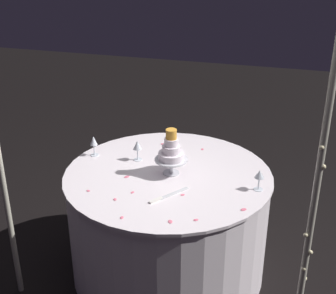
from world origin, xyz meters
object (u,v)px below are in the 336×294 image
(wine_glass_0, at_px, (94,142))
(cake_knife, at_px, (167,196))
(wine_glass_2, at_px, (259,175))
(decorative_arch, at_px, (140,115))
(wine_glass_1, at_px, (137,146))
(tiered_cake, at_px, (171,152))
(main_table, at_px, (168,223))

(wine_glass_0, relative_size, cake_knife, 0.59)
(wine_glass_2, distance_m, cake_knife, 0.59)
(wine_glass_2, bearing_deg, decorative_arch, 37.31)
(decorative_arch, bearing_deg, wine_glass_0, -46.61)
(decorative_arch, xyz_separation_m, wine_glass_0, (0.59, -0.62, -0.50))
(wine_glass_1, relative_size, wine_glass_2, 1.09)
(decorative_arch, relative_size, tiered_cake, 6.84)
(main_table, distance_m, wine_glass_2, 0.79)
(main_table, xyz_separation_m, wine_glass_2, (-0.60, 0.05, 0.50))
(main_table, height_order, tiered_cake, tiered_cake)
(wine_glass_2, bearing_deg, tiered_cake, -5.20)
(tiered_cake, relative_size, cake_knife, 1.25)
(wine_glass_1, distance_m, cake_knife, 0.56)
(main_table, xyz_separation_m, tiered_cake, (-0.02, -0.01, 0.56))
(decorative_arch, xyz_separation_m, main_table, (0.00, -0.51, -1.00))
(wine_glass_1, distance_m, wine_glass_2, 0.89)
(tiered_cake, relative_size, wine_glass_2, 2.34)
(tiered_cake, xyz_separation_m, wine_glass_0, (0.61, -0.11, -0.05))
(decorative_arch, height_order, wine_glass_1, decorative_arch)
(tiered_cake, xyz_separation_m, wine_glass_2, (-0.58, 0.05, -0.06))
(main_table, distance_m, cake_knife, 0.50)
(tiered_cake, distance_m, cake_knife, 0.34)
(decorative_arch, bearing_deg, tiered_cake, -92.15)
(decorative_arch, bearing_deg, wine_glass_1, -67.63)
(decorative_arch, height_order, main_table, decorative_arch)
(main_table, xyz_separation_m, cake_knife, (-0.08, 0.29, 0.40))
(cake_knife, bearing_deg, main_table, -74.97)
(decorative_arch, xyz_separation_m, wine_glass_2, (-0.60, -0.46, -0.50))
(tiered_cake, distance_m, wine_glass_1, 0.32)
(wine_glass_0, relative_size, wine_glass_2, 1.10)
(wine_glass_0, bearing_deg, tiered_cake, 169.63)
(tiered_cake, relative_size, wine_glass_1, 2.16)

